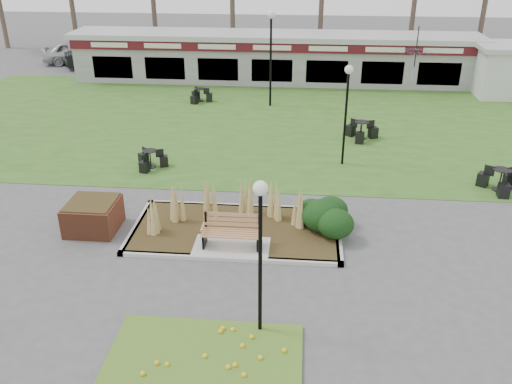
# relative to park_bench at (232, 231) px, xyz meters

# --- Properties ---
(ground) EXTENTS (100.00, 100.00, 0.00)m
(ground) POSITION_rel_park_bench_xyz_m (0.00, -0.25, -0.59)
(ground) COLOR #515154
(ground) RESTS_ON ground
(lawn) EXTENTS (34.00, 16.00, 0.02)m
(lawn) POSITION_rel_park_bench_xyz_m (0.00, 11.75, -0.58)
(lawn) COLOR #345B1C
(lawn) RESTS_ON ground
(flower_bed) EXTENTS (4.20, 3.00, 0.16)m
(flower_bed) POSITION_rel_park_bench_xyz_m (0.00, -4.85, -0.52)
(flower_bed) COLOR #3D671D
(flower_bed) RESTS_ON ground
(planting_bed) EXTENTS (6.75, 3.40, 1.27)m
(planting_bed) POSITION_rel_park_bench_xyz_m (1.27, 1.10, -0.22)
(planting_bed) COLOR #2F2312
(planting_bed) RESTS_ON ground
(park_bench) EXTENTS (1.70, 0.66, 0.93)m
(park_bench) POSITION_rel_park_bench_xyz_m (0.00, 0.00, 0.00)
(park_bench) COLOR #AF7D4F
(park_bench) RESTS_ON ground
(brick_planter) EXTENTS (1.50, 1.50, 0.95)m
(brick_planter) POSITION_rel_park_bench_xyz_m (-4.40, 0.75, -0.11)
(brick_planter) COLOR brown
(brick_planter) RESTS_ON ground
(food_pavilion) EXTENTS (24.60, 3.40, 2.90)m
(food_pavilion) POSITION_rel_park_bench_xyz_m (0.00, 19.71, 0.89)
(food_pavilion) COLOR gray
(food_pavilion) RESTS_ON ground
(lamp_post_near_right) EXTENTS (0.32, 0.32, 3.82)m
(lamp_post_near_right) POSITION_rel_park_bench_xyz_m (1.11, -3.57, 2.20)
(lamp_post_near_right) COLOR black
(lamp_post_near_right) RESTS_ON ground
(lamp_post_mid_right) EXTENTS (0.40, 0.40, 4.86)m
(lamp_post_mid_right) POSITION_rel_park_bench_xyz_m (0.16, 14.44, 2.95)
(lamp_post_mid_right) COLOR black
(lamp_post_mid_right) RESTS_ON ground
(lamp_post_far_right) EXTENTS (0.33, 0.33, 3.93)m
(lamp_post_far_right) POSITION_rel_park_bench_xyz_m (3.54, 6.69, 2.28)
(lamp_post_far_right) COLOR black
(lamp_post_far_right) RESTS_ON ground
(bistro_set_a) EXTENTS (1.29, 1.25, 0.70)m
(bistro_set_a) POSITION_rel_park_bench_xyz_m (-3.94, 5.68, -0.34)
(bistro_set_a) COLOR black
(bistro_set_a) RESTS_ON ground
(bistro_set_b) EXTENTS (1.23, 1.33, 0.71)m
(bistro_set_b) POSITION_rel_park_bench_xyz_m (-3.70, 14.89, -0.33)
(bistro_set_b) COLOR black
(bistro_set_b) RESTS_ON ground
(bistro_set_c) EXTENTS (1.50, 1.35, 0.80)m
(bistro_set_c) POSITION_rel_park_bench_xyz_m (8.98, 4.75, -0.30)
(bistro_set_c) COLOR black
(bistro_set_c) RESTS_ON ground
(bistro_set_d) EXTENTS (1.47, 1.41, 0.79)m
(bistro_set_d) POSITION_rel_park_bench_xyz_m (4.52, 9.69, -0.30)
(bistro_set_d) COLOR black
(bistro_set_d) RESTS_ON ground
(patio_umbrella) EXTENTS (2.47, 2.51, 2.64)m
(patio_umbrella) POSITION_rel_park_bench_xyz_m (8.00, 17.52, 1.09)
(patio_umbrella) COLOR black
(patio_umbrella) RESTS_ON ground
(car_silver) EXTENTS (5.00, 3.20, 1.59)m
(car_silver) POSITION_rel_park_bench_xyz_m (-13.95, 23.62, 0.20)
(car_silver) COLOR #AFB0B4
(car_silver) RESTS_ON ground
(car_black) EXTENTS (4.71, 3.28, 1.47)m
(car_black) POSITION_rel_park_bench_xyz_m (-11.99, 22.50, 0.15)
(car_black) COLOR black
(car_black) RESTS_ON ground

